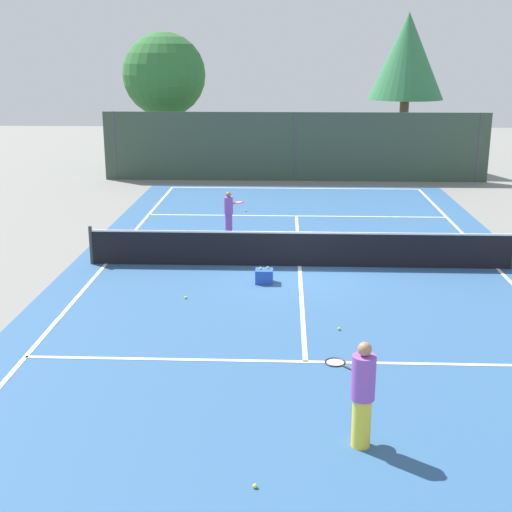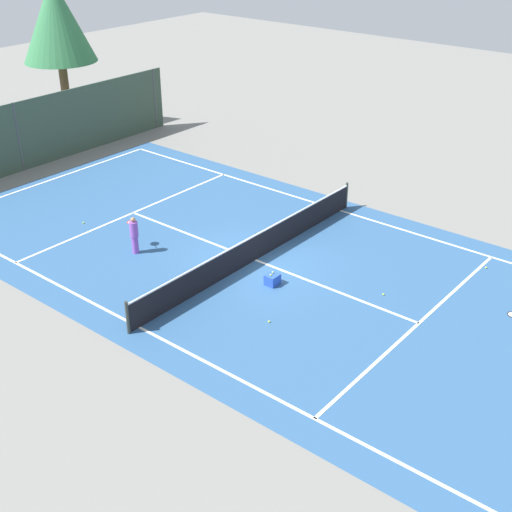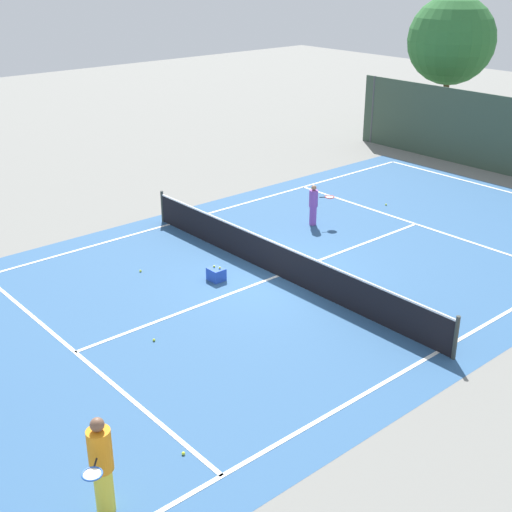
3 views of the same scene
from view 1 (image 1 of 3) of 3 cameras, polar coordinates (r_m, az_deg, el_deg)
The scene contains 14 objects.
ground_plane at distance 19.71m, azimuth 3.57°, elevation -0.84°, with size 80.00×80.00×0.00m, color slate.
court_surface at distance 19.71m, azimuth 3.57°, elevation -0.84°, with size 13.00×25.00×0.01m.
tennis_net at distance 19.57m, azimuth 3.59°, elevation 0.59°, with size 11.90×0.10×1.10m.
perimeter_fence at distance 33.12m, azimuth 3.18°, elevation 8.87°, with size 18.00×0.12×3.20m.
tree_0 at distance 37.23m, azimuth 12.22°, elevation 15.56°, with size 3.82×3.82×7.80m.
tree_1 at distance 36.43m, azimuth -7.48°, elevation 14.43°, with size 4.14×4.14×6.86m.
player_0 at distance 23.19m, azimuth -2.22°, elevation 3.61°, with size 0.68×0.84×1.41m.
player_1 at distance 10.71m, azimuth 8.64°, elevation -10.99°, with size 0.80×0.85×1.70m.
ball_crate at distance 18.21m, azimuth 0.67°, elevation -1.64°, with size 0.45×0.39×0.43m.
tennis_ball_0 at distance 10.08m, azimuth -0.09°, elevation -18.24°, with size 0.07×0.07×0.07m, color #CCE533.
tennis_ball_1 at distance 20.82m, azimuth 0.89°, elevation 0.20°, with size 0.07×0.07×0.07m, color #CCE533.
tennis_ball_3 at distance 15.27m, azimuth 6.79°, elevation -5.91°, with size 0.07×0.07×0.07m, color #CCE533.
tennis_ball_4 at distance 26.67m, azimuth -0.84°, elevation 3.73°, with size 0.07×0.07×0.07m, color #CCE533.
tennis_ball_5 at distance 17.15m, azimuth -5.75°, elevation -3.38°, with size 0.07×0.07×0.07m, color #CCE533.
Camera 1 is at (-0.43, -18.86, 5.70)m, focal length 49.08 mm.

